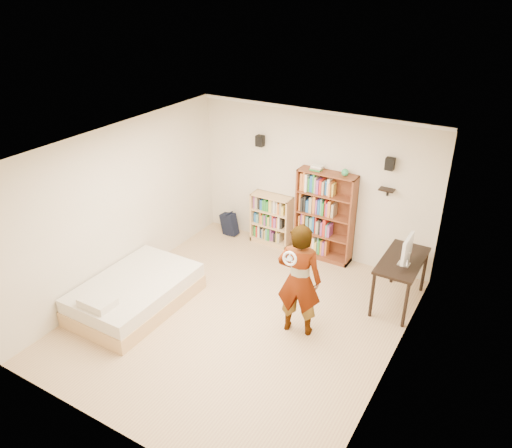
{
  "coord_description": "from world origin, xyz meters",
  "views": [
    {
      "loc": [
        3.33,
        -5.18,
        4.73
      ],
      "look_at": [
        -0.07,
        0.6,
        1.34
      ],
      "focal_mm": 35.0,
      "sensor_mm": 36.0,
      "label": 1
    }
  ],
  "objects": [
    {
      "name": "wii_wheel",
      "position": [
        0.86,
        -0.12,
        1.39
      ],
      "size": [
        0.2,
        0.08,
        0.21
      ],
      "primitive_type": "torus",
      "rotation": [
        1.36,
        0.0,
        0.0
      ],
      "color": "silver",
      "rests_on": "person"
    },
    {
      "name": "navy_bag",
      "position": [
        -1.66,
        2.23,
        0.23
      ],
      "size": [
        0.36,
        0.25,
        0.46
      ],
      "primitive_type": null,
      "rotation": [
        0.0,
        0.0,
        -0.09
      ],
      "color": "black",
      "rests_on": "ground"
    },
    {
      "name": "room_shell",
      "position": [
        0.0,
        0.0,
        1.76
      ],
      "size": [
        4.52,
        5.02,
        2.71
      ],
      "color": "beige",
      "rests_on": "ground"
    },
    {
      "name": "low_bookshelf",
      "position": [
        -0.76,
        2.35,
        0.5
      ],
      "size": [
        0.8,
        0.3,
        1.0
      ],
      "primitive_type": null,
      "color": "tan",
      "rests_on": "ground"
    },
    {
      "name": "ground",
      "position": [
        0.0,
        0.0,
        0.0
      ],
      "size": [
        4.5,
        5.0,
        0.01
      ],
      "primitive_type": "cube",
      "color": "tan",
      "rests_on": "ground"
    },
    {
      "name": "crown_molding",
      "position": [
        0.0,
        0.0,
        2.67
      ],
      "size": [
        4.5,
        5.0,
        0.06
      ],
      "color": "white",
      "rests_on": "room_shell"
    },
    {
      "name": "speaker_left",
      "position": [
        -1.05,
        2.4,
        2.0
      ],
      "size": [
        0.14,
        0.12,
        0.2
      ],
      "primitive_type": "cube",
      "color": "black",
      "rests_on": "room_shell"
    },
    {
      "name": "person",
      "position": [
        0.86,
        0.21,
        0.87
      ],
      "size": [
        0.71,
        0.54,
        1.74
      ],
      "primitive_type": "imported",
      "rotation": [
        0.0,
        0.0,
        3.36
      ],
      "color": "black",
      "rests_on": "ground"
    },
    {
      "name": "daybed",
      "position": [
        -1.59,
        -0.55,
        0.29
      ],
      "size": [
        1.28,
        1.97,
        0.58
      ],
      "primitive_type": null,
      "color": "beige",
      "rests_on": "ground"
    },
    {
      "name": "wall_shelf",
      "position": [
        1.35,
        2.41,
        1.55
      ],
      "size": [
        0.25,
        0.16,
        0.02
      ],
      "primitive_type": "cube",
      "color": "black",
      "rests_on": "room_shell"
    },
    {
      "name": "speaker_right",
      "position": [
        1.35,
        2.4,
        2.0
      ],
      "size": [
        0.14,
        0.12,
        0.2
      ],
      "primitive_type": "cube",
      "color": "black",
      "rests_on": "room_shell"
    },
    {
      "name": "computer_desk",
      "position": [
        1.93,
        1.62,
        0.4
      ],
      "size": [
        0.59,
        1.18,
        0.81
      ],
      "primitive_type": null,
      "color": "black",
      "rests_on": "ground"
    },
    {
      "name": "tall_bookshelf",
      "position": [
        0.32,
        2.35,
        0.84
      ],
      "size": [
        1.06,
        0.31,
        1.67
      ],
      "primitive_type": null,
      "color": "brown",
      "rests_on": "ground"
    },
    {
      "name": "imac",
      "position": [
        1.99,
        1.48,
        1.04
      ],
      "size": [
        0.1,
        0.47,
        0.47
      ],
      "primitive_type": null,
      "rotation": [
        0.0,
        0.0,
        -0.02
      ],
      "color": "silver",
      "rests_on": "computer_desk"
    }
  ]
}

